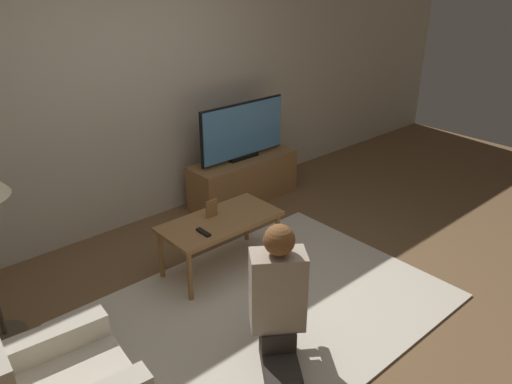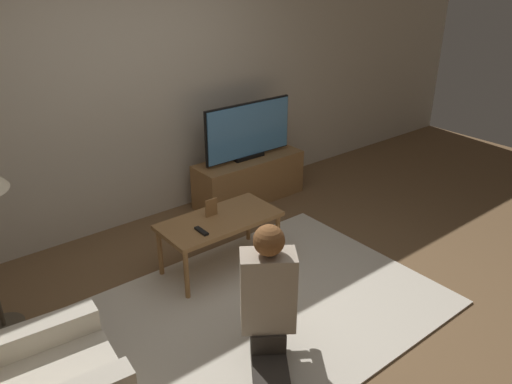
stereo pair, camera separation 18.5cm
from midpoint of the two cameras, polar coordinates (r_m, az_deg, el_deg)
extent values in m
plane|color=brown|center=(3.82, -0.29, -13.44)|extent=(10.00, 10.00, 0.00)
cube|color=beige|center=(4.75, -16.17, 10.92)|extent=(10.00, 0.06, 2.60)
cube|color=beige|center=(3.82, -0.29, -13.34)|extent=(2.64, 1.88, 0.02)
cube|color=olive|center=(5.35, -2.42, 1.44)|extent=(1.22, 0.40, 0.48)
cube|color=black|center=(5.25, -2.47, 4.05)|extent=(0.36, 0.08, 0.04)
cube|color=black|center=(5.16, -2.59, 7.09)|extent=(1.06, 0.03, 0.57)
cube|color=#4C8CC6|center=(5.16, -2.53, 7.07)|extent=(1.03, 0.04, 0.54)
cube|color=olive|center=(4.08, -5.41, -3.35)|extent=(0.99, 0.49, 0.04)
cylinder|color=olive|center=(3.84, -8.94, -9.62)|extent=(0.04, 0.04, 0.43)
cylinder|color=olive|center=(4.30, 1.23, -5.17)|extent=(0.04, 0.04, 0.43)
cylinder|color=olive|center=(4.14, -12.09, -7.11)|extent=(0.04, 0.04, 0.43)
cylinder|color=olive|center=(4.57, -2.26, -3.24)|extent=(0.04, 0.04, 0.43)
cylinder|color=#4C4233|center=(4.04, -27.93, -14.24)|extent=(0.28, 0.28, 0.03)
cube|color=beige|center=(3.26, -24.34, -18.17)|extent=(0.74, 0.20, 0.53)
cube|color=#332D28|center=(3.30, 1.06, -19.19)|extent=(0.42, 0.46, 0.11)
cube|color=#332D28|center=(3.33, 0.72, -15.81)|extent=(0.32, 0.32, 0.14)
cube|color=tan|center=(3.13, 0.76, -11.18)|extent=(0.39, 0.36, 0.53)
sphere|color=tan|center=(2.93, 0.80, -5.55)|extent=(0.19, 0.19, 0.19)
sphere|color=brown|center=(2.91, 0.85, -5.51)|extent=(0.19, 0.19, 0.19)
cube|color=black|center=(3.42, -0.01, -7.19)|extent=(0.13, 0.11, 0.04)
cylinder|color=tan|center=(3.33, 1.99, -8.17)|extent=(0.23, 0.29, 0.07)
cylinder|color=tan|center=(3.31, -1.55, -8.39)|extent=(0.23, 0.29, 0.07)
cube|color=olive|center=(4.08, -6.39, -1.90)|extent=(0.11, 0.01, 0.15)
cube|color=black|center=(3.87, -7.39, -4.61)|extent=(0.04, 0.15, 0.02)
camera|label=1|loc=(0.09, -91.30, -0.60)|focal=35.00mm
camera|label=2|loc=(0.09, 88.70, 0.60)|focal=35.00mm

